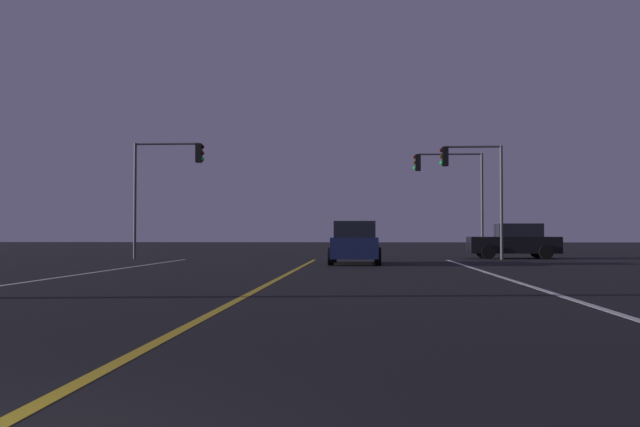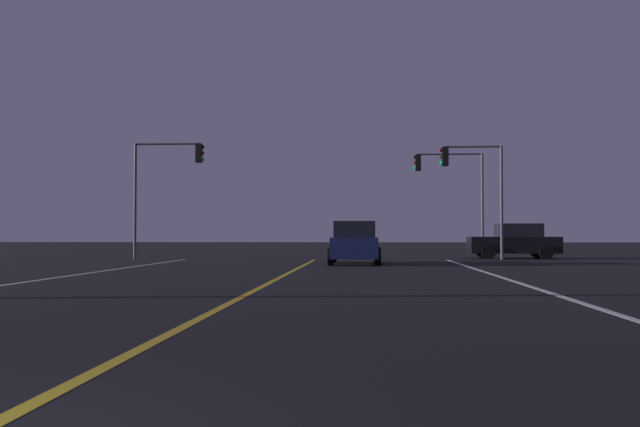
% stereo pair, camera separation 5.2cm
% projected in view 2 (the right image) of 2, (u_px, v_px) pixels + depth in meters
% --- Properties ---
extents(lane_edge_right, '(0.16, 36.05, 0.01)m').
position_uv_depth(lane_edge_right, '(546.00, 291.00, 15.02)').
color(lane_edge_right, silver).
rests_on(lane_edge_right, ground).
extents(lane_center_divider, '(0.16, 36.05, 0.01)m').
position_uv_depth(lane_center_divider, '(255.00, 290.00, 15.40)').
color(lane_center_divider, gold).
rests_on(lane_center_divider, ground).
extents(car_ahead_far, '(2.02, 4.30, 1.70)m').
position_uv_depth(car_ahead_far, '(355.00, 243.00, 28.72)').
color(car_ahead_far, black).
rests_on(car_ahead_far, ground).
extents(car_crossing_side, '(4.30, 2.02, 1.70)m').
position_uv_depth(car_crossing_side, '(515.00, 242.00, 35.13)').
color(car_crossing_side, black).
rests_on(car_crossing_side, ground).
extents(traffic_light_near_right, '(2.91, 0.36, 5.31)m').
position_uv_depth(traffic_light_near_right, '(472.00, 175.00, 33.54)').
color(traffic_light_near_right, '#4C4C51').
rests_on(traffic_light_near_right, ground).
extents(traffic_light_near_left, '(3.42, 0.36, 5.55)m').
position_uv_depth(traffic_light_near_left, '(168.00, 172.00, 34.44)').
color(traffic_light_near_left, '#4C4C51').
rests_on(traffic_light_near_left, ground).
extents(traffic_light_far_right, '(3.76, 0.36, 5.58)m').
position_uv_depth(traffic_light_far_right, '(449.00, 179.00, 39.05)').
color(traffic_light_far_right, '#4C4C51').
rests_on(traffic_light_far_right, ground).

